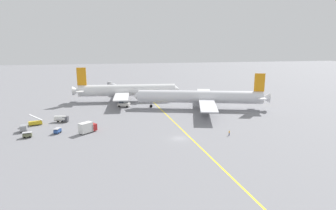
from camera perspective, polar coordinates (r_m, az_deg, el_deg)
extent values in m
plane|color=gray|center=(88.09, 2.26, -6.69)|extent=(600.00, 600.00, 0.00)
cube|color=yellow|center=(97.92, 2.54, -4.68)|extent=(10.12, 119.65, 0.01)
cylinder|color=white|center=(142.64, -8.10, 2.96)|extent=(47.31, 9.04, 5.57)
cone|color=white|center=(143.91, 1.79, 3.16)|extent=(3.17, 5.32, 5.12)
cone|color=white|center=(145.58, -17.80, 2.67)|extent=(3.92, 4.71, 4.45)
cube|color=white|center=(142.89, -9.03, 2.60)|extent=(9.61, 43.94, 0.44)
cube|color=white|center=(145.00, -16.84, 2.92)|extent=(4.16, 13.20, 0.28)
cube|color=orange|center=(144.04, -16.89, 5.47)|extent=(4.41, 0.69, 8.57)
cylinder|color=#999EA3|center=(131.20, -8.82, 0.91)|extent=(4.38, 2.90, 2.60)
cylinder|color=#999EA3|center=(155.16, -8.43, 2.74)|extent=(4.38, 2.90, 2.60)
cylinder|color=slate|center=(146.78, -9.32, 1.75)|extent=(0.28, 0.28, 2.25)
cylinder|color=black|center=(147.00, -9.31, 1.32)|extent=(1.34, 0.64, 1.30)
cylinder|color=slate|center=(140.12, -9.47, 1.22)|extent=(0.28, 0.28, 2.25)
cylinder|color=black|center=(140.34, -9.45, 0.77)|extent=(1.34, 0.64, 1.30)
cylinder|color=slate|center=(143.87, -0.55, 1.70)|extent=(0.28, 0.28, 2.25)
cylinder|color=black|center=(144.09, -0.54, 1.26)|extent=(1.34, 0.64, 1.30)
cylinder|color=silver|center=(126.18, 6.37, 1.64)|extent=(53.82, 19.00, 5.47)
cone|color=silver|center=(128.25, -6.37, 1.82)|extent=(3.98, 5.57, 5.03)
cone|color=silver|center=(130.33, 18.81, 1.39)|extent=(4.59, 5.14, 4.37)
cube|color=silver|center=(126.48, 7.59, 1.25)|extent=(18.73, 49.57, 0.44)
cube|color=silver|center=(129.62, 17.76, 1.65)|extent=(6.39, 13.39, 0.28)
cube|color=orange|center=(128.58, 17.81, 4.31)|extent=(4.35, 1.46, 7.79)
cylinder|color=#999EA3|center=(140.36, 6.85, 1.66)|extent=(4.72, 3.58, 2.60)
cylinder|color=#999EA3|center=(113.28, 7.45, -1.02)|extent=(4.72, 3.58, 2.60)
cylinder|color=slate|center=(123.78, 8.10, -0.28)|extent=(0.28, 0.28, 2.08)
cylinder|color=black|center=(124.02, 8.09, -0.75)|extent=(1.40, 0.86, 1.30)
cylinder|color=slate|center=(130.41, 7.91, 0.38)|extent=(0.28, 0.28, 2.08)
cylinder|color=black|center=(130.63, 7.90, -0.06)|extent=(1.40, 0.86, 1.30)
cylinder|color=slate|center=(127.91, -3.42, 0.24)|extent=(0.28, 0.28, 2.08)
cylinder|color=black|center=(128.14, -3.41, -0.21)|extent=(1.40, 0.86, 1.30)
cube|color=white|center=(130.59, -8.79, 0.11)|extent=(5.81, 4.37, 1.32)
cube|color=#333D47|center=(130.71, -9.28, 0.60)|extent=(2.50, 2.74, 0.90)
cylinder|color=#4C4C51|center=(129.37, -7.03, 0.11)|extent=(3.09, 1.25, 0.20)
sphere|color=orange|center=(130.58, -9.29, 0.87)|extent=(0.24, 0.24, 0.24)
cylinder|color=black|center=(130.00, -9.75, -0.28)|extent=(0.95, 0.58, 0.90)
cylinder|color=black|center=(132.61, -9.37, -0.01)|extent=(0.95, 0.58, 0.90)
cylinder|color=black|center=(128.88, -8.18, -0.34)|extent=(0.95, 0.58, 0.90)
cylinder|color=black|center=(131.51, -7.83, -0.06)|extent=(0.95, 0.58, 0.90)
cube|color=slate|center=(105.74, -26.83, -4.52)|extent=(2.72, 3.53, 0.25)
cube|color=gray|center=(105.49, -26.88, -4.04)|extent=(2.46, 3.11, 1.60)
cylinder|color=black|center=(104.97, -26.49, -4.68)|extent=(0.30, 0.63, 0.60)
cylinder|color=black|center=(105.15, -27.25, -4.73)|extent=(0.30, 0.63, 0.60)
cylinder|color=black|center=(106.41, -26.41, -4.45)|extent=(0.30, 0.63, 0.60)
cylinder|color=black|center=(106.58, -27.16, -4.50)|extent=(0.30, 0.63, 0.60)
cube|color=#2D5199|center=(99.27, -21.20, -4.83)|extent=(2.20, 2.93, 1.00)
cube|color=#B2B2B7|center=(99.03, -21.24, -4.36)|extent=(2.31, 3.07, 0.12)
cylinder|color=black|center=(98.46, -21.01, -5.26)|extent=(0.37, 0.63, 0.60)
cylinder|color=black|center=(99.12, -21.73, -5.21)|extent=(0.37, 0.63, 0.60)
cylinder|color=black|center=(99.73, -20.62, -5.01)|extent=(0.37, 0.63, 0.60)
cylinder|color=black|center=(100.37, -21.33, -4.96)|extent=(0.37, 0.63, 0.60)
cylinder|color=silver|center=(112.27, -20.73, -2.50)|extent=(4.28, 2.64, 2.00)
cube|color=#4C4C51|center=(111.66, -19.76, -2.61)|extent=(2.07, 2.04, 1.80)
cylinder|color=black|center=(112.93, -20.21, -2.95)|extent=(0.63, 0.30, 0.60)
cylinder|color=black|center=(111.66, -20.45, -3.14)|extent=(0.63, 0.30, 0.60)
cylinder|color=black|center=(113.44, -20.93, -2.94)|extent=(0.63, 0.30, 0.60)
cylinder|color=black|center=(112.18, -21.17, -3.13)|extent=(0.63, 0.30, 0.60)
cube|color=red|center=(97.80, -14.87, -4.28)|extent=(3.24, 3.26, 2.20)
cube|color=silver|center=(96.15, -16.13, -4.33)|extent=(4.72, 4.60, 3.20)
cylinder|color=black|center=(97.98, -15.63, -4.96)|extent=(0.58, 0.55, 0.60)
cylinder|color=black|center=(96.91, -15.13, -5.13)|extent=(0.58, 0.55, 0.60)
cylinder|color=black|center=(97.14, -16.33, -5.16)|extent=(0.58, 0.55, 0.60)
cylinder|color=black|center=(96.06, -15.83, -5.33)|extent=(0.58, 0.55, 0.60)
cube|color=gold|center=(111.92, -24.95, -3.24)|extent=(4.86, 3.07, 1.00)
cube|color=silver|center=(111.44, -24.89, -2.28)|extent=(4.39, 2.40, 2.71)
cylinder|color=black|center=(111.38, -25.31, -3.61)|extent=(0.63, 0.34, 0.60)
cylinder|color=black|center=(112.73, -25.31, -3.43)|extent=(0.63, 0.34, 0.60)
cylinder|color=black|center=(111.36, -24.54, -3.54)|extent=(0.63, 0.34, 0.60)
cylinder|color=black|center=(112.71, -24.55, -3.36)|extent=(0.63, 0.34, 0.60)
cube|color=#666B4C|center=(98.71, -26.28, -5.40)|extent=(2.80, 1.88, 1.00)
cube|color=#B2B2B7|center=(98.47, -26.32, -4.93)|extent=(2.94, 1.97, 0.12)
cylinder|color=black|center=(98.30, -26.73, -5.83)|extent=(0.62, 0.29, 0.60)
cylinder|color=black|center=(99.62, -26.63, -5.58)|extent=(0.62, 0.29, 0.60)
cylinder|color=black|center=(98.09, -25.86, -5.77)|extent=(0.62, 0.29, 0.60)
cylinder|color=black|center=(99.42, -25.77, -5.53)|extent=(0.62, 0.29, 0.60)
cylinder|color=#2D3351|center=(92.69, 12.11, -5.71)|extent=(0.28, 0.28, 0.82)
cylinder|color=orange|center=(92.47, 12.13, -5.30)|extent=(0.36, 0.36, 0.58)
sphere|color=beige|center=(92.35, 12.15, -5.06)|extent=(0.22, 0.22, 0.22)
cylinder|color=#B7B7BC|center=(165.24, -10.63, 3.63)|extent=(7.77, 16.55, 3.20)
cylinder|color=#99999E|center=(173.00, -11.41, 4.00)|extent=(3.84, 3.84, 3.52)
cylinder|color=#595960|center=(172.34, -11.29, 3.33)|extent=(0.70, 0.70, 3.82)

